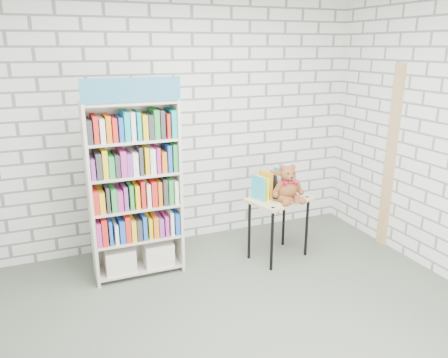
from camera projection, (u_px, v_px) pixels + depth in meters
name	position (u px, v px, depth m)	size (l,w,h in m)	color
ground	(247.00, 332.00, 3.61)	(4.50, 4.50, 0.00)	#4E5648
room_shell	(251.00, 118.00, 3.09)	(4.52, 4.02, 2.81)	silver
bookshelf	(135.00, 189.00, 4.32)	(0.89, 0.35, 2.01)	beige
display_table	(279.00, 207.00, 4.75)	(0.75, 0.62, 0.70)	tan
table_books	(273.00, 184.00, 4.76)	(0.49, 0.32, 0.27)	#2BA2BD
teddy_bear	(288.00, 186.00, 4.61)	(0.36, 0.34, 0.39)	brown
door_trim	(390.00, 158.00, 4.95)	(0.05, 0.12, 2.10)	tan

